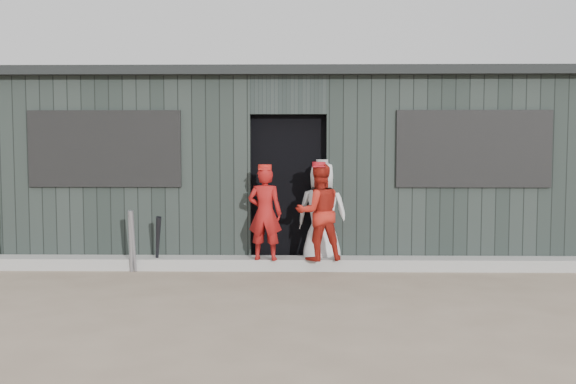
{
  "coord_description": "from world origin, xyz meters",
  "views": [
    {
      "loc": [
        0.15,
        -6.35,
        1.57
      ],
      "look_at": [
        0.0,
        1.8,
        1.0
      ],
      "focal_mm": 40.0,
      "sensor_mm": 36.0,
      "label": 1
    }
  ],
  "objects_px": {
    "dugout": "(290,166)",
    "player_red_right": "(319,212)",
    "bat_mid": "(133,241)",
    "player_grey_back": "(322,214)",
    "bat_right": "(158,243)",
    "bat_left": "(131,241)",
    "player_red_left": "(265,213)"
  },
  "relations": [
    {
      "from": "bat_left",
      "to": "dugout",
      "type": "height_order",
      "value": "dugout"
    },
    {
      "from": "bat_right",
      "to": "dugout",
      "type": "relative_size",
      "value": 0.09
    },
    {
      "from": "bat_mid",
      "to": "player_red_right",
      "type": "bearing_deg",
      "value": 2.25
    },
    {
      "from": "bat_mid",
      "to": "player_grey_back",
      "type": "bearing_deg",
      "value": 11.61
    },
    {
      "from": "bat_left",
      "to": "bat_mid",
      "type": "height_order",
      "value": "bat_left"
    },
    {
      "from": "bat_right",
      "to": "player_grey_back",
      "type": "distance_m",
      "value": 2.16
    },
    {
      "from": "dugout",
      "to": "bat_left",
      "type": "bearing_deg",
      "value": -135.13
    },
    {
      "from": "bat_left",
      "to": "bat_mid",
      "type": "distance_m",
      "value": 0.02
    },
    {
      "from": "player_grey_back",
      "to": "dugout",
      "type": "distance_m",
      "value": 1.64
    },
    {
      "from": "player_red_left",
      "to": "bat_right",
      "type": "bearing_deg",
      "value": 5.77
    },
    {
      "from": "bat_right",
      "to": "player_red_right",
      "type": "xyz_separation_m",
      "value": [
        2.05,
        -0.07,
        0.4
      ]
    },
    {
      "from": "bat_left",
      "to": "player_red_right",
      "type": "distance_m",
      "value": 2.38
    },
    {
      "from": "bat_right",
      "to": "player_grey_back",
      "type": "height_order",
      "value": "player_grey_back"
    },
    {
      "from": "dugout",
      "to": "player_red_right",
      "type": "bearing_deg",
      "value": -78.17
    },
    {
      "from": "bat_mid",
      "to": "dugout",
      "type": "bearing_deg",
      "value": 45.19
    },
    {
      "from": "bat_right",
      "to": "player_red_right",
      "type": "bearing_deg",
      "value": -1.95
    },
    {
      "from": "bat_left",
      "to": "player_red_right",
      "type": "bearing_deg",
      "value": 2.29
    },
    {
      "from": "bat_left",
      "to": "bat_mid",
      "type": "bearing_deg",
      "value": 6.65
    },
    {
      "from": "player_red_right",
      "to": "player_grey_back",
      "type": "bearing_deg",
      "value": -113.89
    },
    {
      "from": "player_red_right",
      "to": "bat_mid",
      "type": "bearing_deg",
      "value": -13.33
    },
    {
      "from": "bat_mid",
      "to": "bat_right",
      "type": "relative_size",
      "value": 1.09
    },
    {
      "from": "bat_left",
      "to": "player_red_left",
      "type": "xyz_separation_m",
      "value": [
        1.67,
        0.1,
        0.34
      ]
    },
    {
      "from": "player_grey_back",
      "to": "dugout",
      "type": "bearing_deg",
      "value": -61.84
    },
    {
      "from": "bat_right",
      "to": "player_red_right",
      "type": "distance_m",
      "value": 2.09
    },
    {
      "from": "player_grey_back",
      "to": "bat_right",
      "type": "bearing_deg",
      "value": 19.97
    },
    {
      "from": "bat_left",
      "to": "dugout",
      "type": "xyz_separation_m",
      "value": [
        1.96,
        1.95,
        0.89
      ]
    },
    {
      "from": "bat_mid",
      "to": "bat_right",
      "type": "height_order",
      "value": "bat_mid"
    },
    {
      "from": "player_red_right",
      "to": "dugout",
      "type": "height_order",
      "value": "dugout"
    },
    {
      "from": "bat_mid",
      "to": "player_grey_back",
      "type": "relative_size",
      "value": 0.57
    },
    {
      "from": "bat_mid",
      "to": "bat_right",
      "type": "bearing_deg",
      "value": 30.58
    },
    {
      "from": "bat_mid",
      "to": "player_grey_back",
      "type": "xyz_separation_m",
      "value": [
        2.38,
        0.49,
        0.3
      ]
    },
    {
      "from": "bat_left",
      "to": "player_grey_back",
      "type": "xyz_separation_m",
      "value": [
        2.41,
        0.49,
        0.3
      ]
    }
  ]
}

